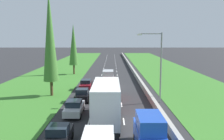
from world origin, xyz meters
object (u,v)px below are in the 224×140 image
(silver_sedan_left_lane, at_px, (74,108))
(poplar_tree_third, at_px, (73,45))
(red_van_centre_lane, at_px, (109,89))
(street_light_mast, at_px, (158,62))
(black_hatchback_left_lane_fourth, at_px, (82,95))
(maroon_sedan_left_lane, at_px, (86,84))
(silver_van_centre_lane, at_px, (108,79))
(white_box_truck_centre_lane, at_px, (106,102))
(blue_van_right_lane, at_px, (149,133))
(black_hatchback_left_lane, at_px, (59,136))
(poplar_tree_second, at_px, (50,37))

(silver_sedan_left_lane, relative_size, poplar_tree_third, 0.39)
(red_van_centre_lane, distance_m, street_light_mast, 7.62)
(poplar_tree_third, bearing_deg, black_hatchback_left_lane_fourth, -78.32)
(red_van_centre_lane, xyz_separation_m, poplar_tree_third, (-8.40, 22.13, 5.42))
(poplar_tree_third, bearing_deg, maroon_sedan_left_lane, -74.40)
(silver_sedan_left_lane, height_order, silver_van_centre_lane, silver_van_centre_lane)
(white_box_truck_centre_lane, height_order, silver_van_centre_lane, white_box_truck_centre_lane)
(red_van_centre_lane, relative_size, poplar_tree_third, 0.42)
(maroon_sedan_left_lane, height_order, poplar_tree_third, poplar_tree_third)
(poplar_tree_third, height_order, street_light_mast, poplar_tree_third)
(silver_sedan_left_lane, relative_size, red_van_centre_lane, 0.92)
(silver_van_centre_lane, distance_m, poplar_tree_third, 17.05)
(red_van_centre_lane, height_order, poplar_tree_third, poplar_tree_third)
(white_box_truck_centre_lane, height_order, blue_van_right_lane, white_box_truck_centre_lane)
(black_hatchback_left_lane, xyz_separation_m, red_van_centre_lane, (3.71, 14.54, 0.56))
(blue_van_right_lane, xyz_separation_m, street_light_mast, (3.18, 13.48, 3.83))
(poplar_tree_third, bearing_deg, white_box_truck_centre_lane, -75.47)
(blue_van_right_lane, bearing_deg, black_hatchback_left_lane, 172.70)
(poplar_tree_second, relative_size, poplar_tree_third, 1.29)
(red_van_centre_lane, height_order, street_light_mast, street_light_mast)
(black_hatchback_left_lane, height_order, silver_sedan_left_lane, black_hatchback_left_lane)
(maroon_sedan_left_lane, distance_m, poplar_tree_third, 17.89)
(red_van_centre_lane, relative_size, blue_van_right_lane, 1.00)
(maroon_sedan_left_lane, bearing_deg, street_light_mast, -37.65)
(silver_sedan_left_lane, distance_m, blue_van_right_lane, 10.82)
(white_box_truck_centre_lane, bearing_deg, poplar_tree_second, 126.01)
(black_hatchback_left_lane_fourth, bearing_deg, poplar_tree_second, 148.23)
(red_van_centre_lane, distance_m, poplar_tree_second, 11.07)
(black_hatchback_left_lane, xyz_separation_m, street_light_mast, (10.01, 12.60, 4.40))
(white_box_truck_centre_lane, height_order, poplar_tree_third, poplar_tree_third)
(black_hatchback_left_lane_fourth, relative_size, maroon_sedan_left_lane, 0.87)
(silver_sedan_left_lane, xyz_separation_m, silver_van_centre_lane, (3.44, 15.20, 0.59))
(black_hatchback_left_lane, xyz_separation_m, maroon_sedan_left_lane, (-0.15, 20.44, -0.02))
(black_hatchback_left_lane_fourth, height_order, street_light_mast, street_light_mast)
(silver_van_centre_lane, bearing_deg, silver_sedan_left_lane, -102.75)
(silver_sedan_left_lane, relative_size, poplar_tree_second, 0.30)
(silver_sedan_left_lane, xyz_separation_m, blue_van_right_lane, (6.83, -8.36, 0.59))
(black_hatchback_left_lane_fourth, distance_m, poplar_tree_second, 9.52)
(black_hatchback_left_lane_fourth, relative_size, red_van_centre_lane, 0.80)
(black_hatchback_left_lane, distance_m, red_van_centre_lane, 15.02)
(white_box_truck_centre_lane, bearing_deg, black_hatchback_left_lane, -126.35)
(blue_van_right_lane, bearing_deg, white_box_truck_centre_lane, 119.71)
(red_van_centre_lane, distance_m, poplar_tree_third, 24.28)
(silver_van_centre_lane, relative_size, maroon_sedan_left_lane, 1.09)
(black_hatchback_left_lane_fourth, bearing_deg, white_box_truck_centre_lane, -67.84)
(red_van_centre_lane, bearing_deg, blue_van_right_lane, -78.59)
(silver_sedan_left_lane, bearing_deg, black_hatchback_left_lane, -89.94)
(black_hatchback_left_lane, xyz_separation_m, poplar_tree_second, (-4.65, 16.14, 7.64))
(black_hatchback_left_lane_fourth, height_order, maroon_sedan_left_lane, black_hatchback_left_lane_fourth)
(red_van_centre_lane, height_order, silver_van_centre_lane, same)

